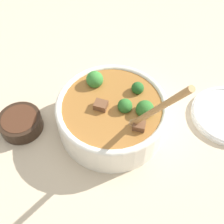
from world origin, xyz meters
name	(u,v)px	position (x,y,z in m)	size (l,w,h in m)	color
ground_plane	(112,125)	(0.00, 0.00, 0.00)	(4.00, 4.00, 0.00)	#C6B293
stew_bowl	(112,113)	(0.00, 0.00, 0.05)	(0.27, 0.26, 0.29)	white
condiment_bowl	(21,122)	(0.01, -0.23, 0.02)	(0.11, 0.11, 0.04)	black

